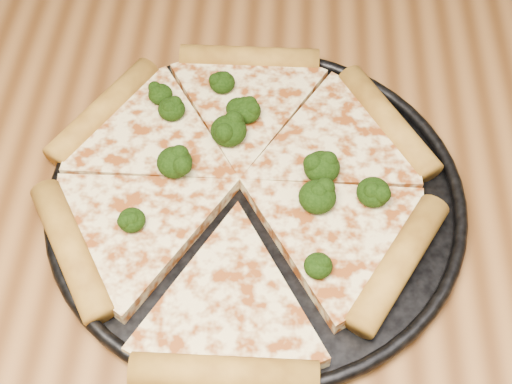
{
  "coord_description": "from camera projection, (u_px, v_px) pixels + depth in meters",
  "views": [
    {
      "loc": [
        0.08,
        -0.3,
        1.31
      ],
      "look_at": [
        0.06,
        0.1,
        0.77
      ],
      "focal_mm": 51.89,
      "sensor_mm": 36.0,
      "label": 1
    }
  ],
  "objects": [
    {
      "name": "dining_table",
      "position": [
        184.0,
        342.0,
        0.7
      ],
      "size": [
        1.2,
        0.9,
        0.75
      ],
      "color": "brown",
      "rests_on": "ground"
    },
    {
      "name": "pizza",
      "position": [
        239.0,
        185.0,
        0.68
      ],
      "size": [
        0.38,
        0.38,
        0.03
      ],
      "rotation": [
        0.0,
        0.0,
        0.0
      ],
      "color": "beige",
      "rests_on": "pizza_pan"
    },
    {
      "name": "pizza_pan",
      "position": [
        256.0,
        197.0,
        0.68
      ],
      "size": [
        0.38,
        0.38,
        0.02
      ],
      "color": "black",
      "rests_on": "dining_table"
    },
    {
      "name": "broccoli_florets",
      "position": [
        252.0,
        153.0,
        0.68
      ],
      "size": [
        0.24,
        0.23,
        0.03
      ],
      "color": "black",
      "rests_on": "pizza"
    }
  ]
}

